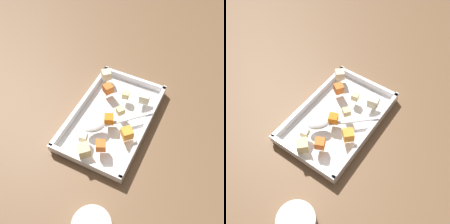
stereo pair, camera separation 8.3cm
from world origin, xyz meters
The scene contains 13 objects.
ground_plane centered at (0.00, 0.00, 0.00)m, with size 4.00×4.00×0.00m, color brown.
baking_dish centered at (0.00, 0.00, 0.01)m, with size 0.38×0.24×0.04m.
carrot_chunk_heap_top centered at (-0.04, -0.01, 0.05)m, with size 0.03×0.03×0.03m, color orange.
carrot_chunk_back_center centered at (-0.13, -0.03, 0.05)m, with size 0.03×0.03×0.03m, color orange.
carrot_chunk_corner_nw centered at (0.08, 0.05, 0.06)m, with size 0.03×0.03×0.03m, color orange.
carrot_chunk_under_handle centered at (-0.06, -0.08, 0.06)m, with size 0.03×0.03×0.03m, color orange.
potato_chunk_far_left centered at (0.08, -0.01, 0.05)m, with size 0.02×0.02×0.02m, color #E0CC89.
potato_chunk_center centered at (0.09, -0.07, 0.06)m, with size 0.03×0.03×0.03m, color beige.
potato_chunk_front_center centered at (0.13, 0.09, 0.06)m, with size 0.03×0.03×0.03m, color beige.
potato_chunk_near_spoon centered at (-0.13, 0.03, 0.05)m, with size 0.02×0.02×0.02m, color beige.
potato_chunk_heap_side centered at (0.01, -0.02, 0.05)m, with size 0.02×0.02×0.02m, color #E0CC89.
potato_chunk_mid_left centered at (-0.17, 0.01, 0.06)m, with size 0.03×0.03×0.03m, color #E0CC89.
serving_spoon centered at (-0.07, 0.01, 0.05)m, with size 0.18×0.18×0.02m.
Camera 1 is at (-0.46, -0.22, 0.71)m, focal length 41.86 mm.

